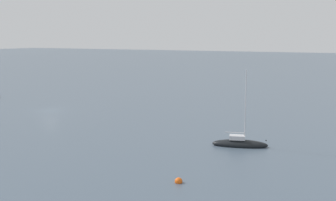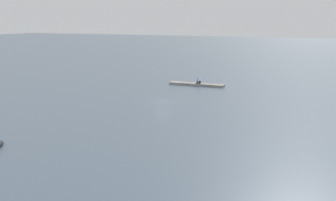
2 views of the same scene
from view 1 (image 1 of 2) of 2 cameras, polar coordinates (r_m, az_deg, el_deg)
The scene contains 3 objects.
ground_plane at distance 66.93m, azimuth -15.72°, elevation -1.29°, with size 500.00×500.00×0.00m, color #475666.
sailboat_black_mid at distance 44.31m, azimuth 9.69°, elevation -5.76°, with size 3.19×5.93×8.18m.
mooring_buoy_near at distance 33.29m, azimuth 1.44°, elevation -10.89°, with size 0.61×0.61×0.61m.
Camera 1 is at (48.20, 45.05, 11.30)m, focal length 45.02 mm.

